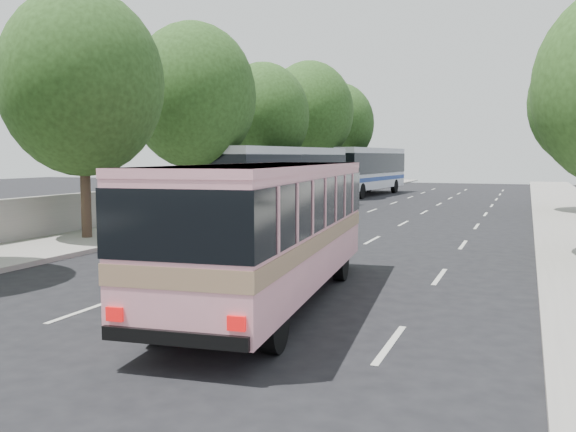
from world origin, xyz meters
The scene contains 14 objects.
ground centered at (0.00, 0.00, 0.00)m, with size 120.00×120.00×0.00m, color black.
sidewalk_left centered at (-8.50, 20.00, 0.07)m, with size 4.00×90.00×0.15m, color #9E998E.
low_wall centered at (-10.30, 20.00, 0.90)m, with size 0.30×90.00×1.50m, color #9E998E.
tree_left_b centered at (-8.42, 5.94, 5.82)m, with size 5.70×5.70×8.88m.
tree_left_c centered at (-8.62, 13.94, 6.12)m, with size 6.00×6.00×9.35m.
tree_left_d centered at (-8.52, 21.94, 5.63)m, with size 5.52×5.52×8.60m.
tree_left_e centered at (-8.42, 29.94, 6.43)m, with size 6.30×6.30×9.82m.
tree_left_f centered at (-8.62, 37.94, 6.00)m, with size 5.88×5.88×9.16m.
pink_bus centered at (1.30, -0.13, 1.79)m, with size 3.27×9.23×2.88m.
pink_taxi centered at (-2.00, 3.03, 0.81)m, with size 1.92×4.76×1.62m, color #E3134B.
white_pickup centered at (-4.50, 11.68, 0.83)m, with size 2.33×5.73×1.66m, color silver.
tour_coach_front centered at (-6.30, 19.44, 2.13)m, with size 3.83×12.03×3.54m.
tour_coach_rear centered at (-5.65, 35.31, 2.22)m, with size 3.78×12.53×3.69m.
taxi_roof_sign centered at (-2.00, 3.03, 1.71)m, with size 0.55×0.18×0.18m, color silver.
Camera 1 is at (6.18, -11.58, 3.04)m, focal length 38.00 mm.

